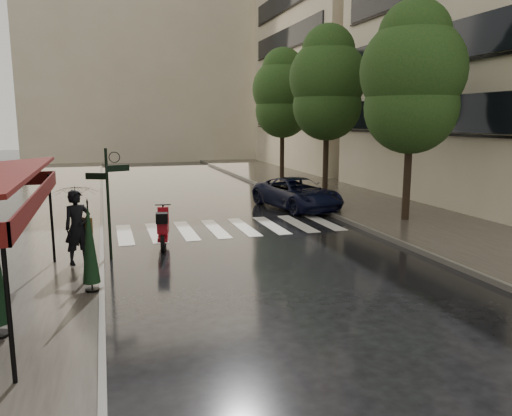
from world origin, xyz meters
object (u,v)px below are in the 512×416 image
parked_car (297,193)px  parasol_back (90,243)px  scooter (163,229)px  pedestrian_with_umbrella (76,199)px

parked_car → parasol_back: size_ratio=2.39×
scooter → parked_car: bearing=46.8°
pedestrian_with_umbrella → parked_car: bearing=11.6°
parked_car → parasol_back: bearing=-144.6°
parked_car → parasol_back: parasol_back is taller
pedestrian_with_umbrella → scooter: 3.09m
pedestrian_with_umbrella → scooter: (2.36, 1.53, -1.28)m
scooter → parked_car: size_ratio=0.38×
scooter → parasol_back: (-2.01, -3.89, 0.64)m
parasol_back → scooter: bearing=62.6°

